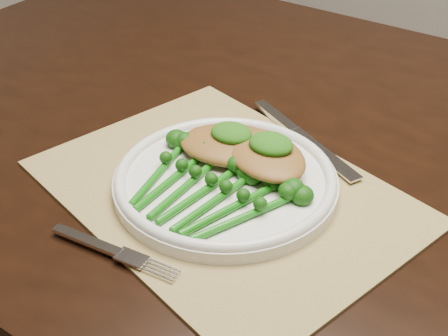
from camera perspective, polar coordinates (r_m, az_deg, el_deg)
The scene contains 9 objects.
placemat at distance 0.75m, azimuth -0.05°, elevation -2.14°, with size 0.44×0.32×0.00m, color #9C854F.
dinner_plate at distance 0.75m, azimuth 0.14°, elevation -1.08°, with size 0.27×0.27×0.02m.
knife at distance 0.86m, azimuth 6.43°, elevation 3.42°, with size 0.20×0.13×0.01m.
fork at distance 0.67m, azimuth -9.34°, elevation -7.78°, with size 0.16×0.02×0.00m.
chicken_fillet_left at distance 0.78m, azimuth 0.83°, elevation 2.11°, with size 0.13×0.09×0.03m, color olive.
chicken_fillet_right at distance 0.75m, azimuth 3.78°, elevation 1.24°, with size 0.12×0.09×0.02m, color olive.
pesto_dollop_left at distance 0.77m, azimuth 0.68°, elevation 3.21°, with size 0.05×0.04×0.02m, color #154A0A.
pesto_dollop_right at distance 0.74m, azimuth 4.33°, elevation 2.20°, with size 0.05×0.05×0.02m, color #154A0A.
broccolini_bundle at distance 0.71m, azimuth -2.24°, elevation -2.36°, with size 0.18×0.19×0.04m.
Camera 1 is at (0.11, -0.77, 1.20)m, focal length 50.00 mm.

